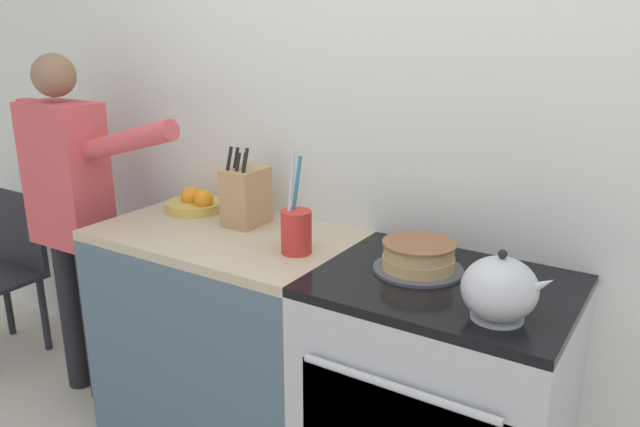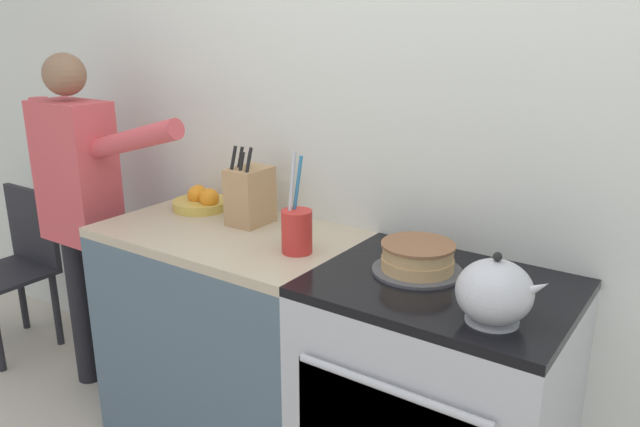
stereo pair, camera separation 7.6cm
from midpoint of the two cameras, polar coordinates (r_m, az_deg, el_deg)
name	(u,v)px [view 2 (the right image)]	position (r m, az deg, el deg)	size (l,w,h in m)	color
wall_back	(422,128)	(2.15, 10.35, 7.69)	(8.00, 0.04, 2.60)	silver
counter_cabinet	(232,339)	(2.51, -7.15, -11.33)	(0.95, 0.59, 0.90)	#4C6070
stove_range	(434,415)	(2.11, 11.44, -17.61)	(0.76, 0.62, 0.90)	#B7BABF
layer_cake	(418,259)	(1.95, 10.03, -4.10)	(0.28, 0.28, 0.09)	#4C4C51
tea_kettle	(495,292)	(1.67, 17.00, -6.91)	(0.24, 0.20, 0.19)	#B7BABF
knife_block	(250,195)	(2.37, -5.50, 1.66)	(0.13, 0.16, 0.30)	tan
utensil_crock	(297,230)	(2.07, -1.09, -1.51)	(0.10, 0.10, 0.34)	red
fruit_bowl	(201,201)	(2.60, -9.96, 1.12)	(0.23, 0.23, 0.10)	gold
person_baker	(81,201)	(2.86, -20.33, 1.10)	(0.90, 0.20, 1.52)	black
dining_chair	(19,259)	(3.56, -25.27, -3.80)	(0.40, 0.40, 0.82)	#232328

